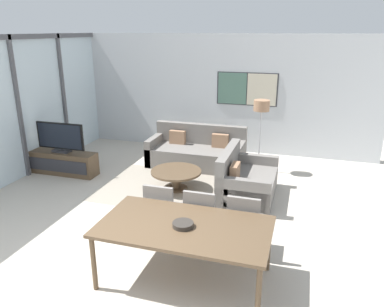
% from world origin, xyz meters
% --- Properties ---
extents(ground_plane, '(24.00, 24.00, 0.00)m').
position_xyz_m(ground_plane, '(0.00, 0.00, 0.00)').
color(ground_plane, beige).
extents(wall_back, '(7.64, 0.09, 2.80)m').
position_xyz_m(wall_back, '(0.02, 5.82, 1.40)').
color(wall_back, silver).
rests_on(wall_back, ground_plane).
extents(window_wall_left, '(0.07, 5.82, 2.80)m').
position_xyz_m(window_wall_left, '(-3.31, 2.91, 1.53)').
color(window_wall_left, silver).
rests_on(window_wall_left, ground_plane).
extents(area_rug, '(2.79, 1.97, 0.01)m').
position_xyz_m(area_rug, '(-0.10, 3.14, 0.00)').
color(area_rug, gray).
rests_on(area_rug, ground_plane).
extents(tv_console, '(1.47, 0.40, 0.47)m').
position_xyz_m(tv_console, '(-2.63, 3.22, 0.24)').
color(tv_console, brown).
rests_on(tv_console, ground_plane).
extents(television, '(1.07, 0.20, 0.62)m').
position_xyz_m(television, '(-2.63, 3.22, 0.78)').
color(television, '#2D2D33').
rests_on(television, tv_console).
extents(sofa_main, '(2.07, 0.91, 0.87)m').
position_xyz_m(sofa_main, '(-0.10, 4.55, 0.28)').
color(sofa_main, slate).
rests_on(sofa_main, ground_plane).
extents(sofa_side, '(0.91, 1.44, 0.87)m').
position_xyz_m(sofa_side, '(1.17, 3.18, 0.28)').
color(sofa_side, slate).
rests_on(sofa_side, ground_plane).
extents(coffee_table, '(0.95, 0.95, 0.37)m').
position_xyz_m(coffee_table, '(-0.10, 3.14, 0.28)').
color(coffee_table, brown).
rests_on(coffee_table, ground_plane).
extents(dining_table, '(1.99, 1.08, 0.73)m').
position_xyz_m(dining_table, '(0.89, 0.63, 0.68)').
color(dining_table, brown).
rests_on(dining_table, ground_plane).
extents(dining_chair_left, '(0.46, 0.46, 0.88)m').
position_xyz_m(dining_chair_left, '(0.31, 1.39, 0.51)').
color(dining_chair_left, gray).
rests_on(dining_chair_left, ground_plane).
extents(dining_chair_centre, '(0.46, 0.46, 0.88)m').
position_xyz_m(dining_chair_centre, '(0.89, 1.36, 0.51)').
color(dining_chair_centre, gray).
rests_on(dining_chair_centre, ground_plane).
extents(dining_chair_right, '(0.46, 0.46, 0.88)m').
position_xyz_m(dining_chair_right, '(1.47, 1.38, 0.51)').
color(dining_chair_right, gray).
rests_on(dining_chair_right, ground_plane).
extents(fruit_bowl, '(0.25, 0.25, 0.05)m').
position_xyz_m(fruit_bowl, '(0.88, 0.59, 0.77)').
color(fruit_bowl, '#332D28').
rests_on(fruit_bowl, dining_table).
extents(floor_lamp, '(0.32, 0.32, 1.53)m').
position_xyz_m(floor_lamp, '(1.25, 4.54, 1.29)').
color(floor_lamp, '#2D2D33').
rests_on(floor_lamp, ground_plane).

